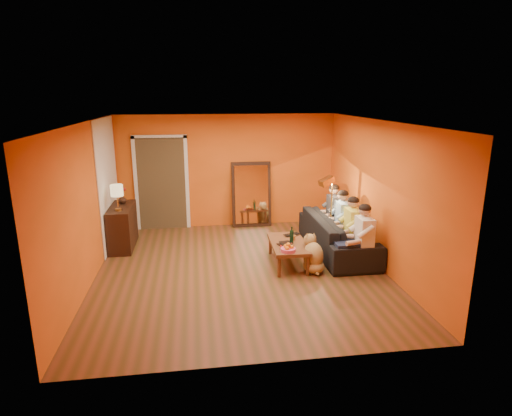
{
  "coord_description": "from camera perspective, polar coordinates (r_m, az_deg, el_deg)",
  "views": [
    {
      "loc": [
        -0.74,
        -7.04,
        3.04
      ],
      "look_at": [
        0.35,
        0.5,
        1.0
      ],
      "focal_mm": 30.0,
      "sensor_mm": 36.0,
      "label": 1
    }
  ],
  "objects": [
    {
      "name": "white_accent",
      "position": [
        9.13,
        -19.12,
        3.17
      ],
      "size": [
        0.02,
        1.9,
        2.58
      ],
      "primitive_type": "cube",
      "color": "white",
      "rests_on": "wall_left"
    },
    {
      "name": "wine_bottle",
      "position": [
        7.74,
        4.77,
        -3.63
      ],
      "size": [
        0.07,
        0.07,
        0.31
      ],
      "primitive_type": "cylinder",
      "color": "black",
      "rests_on": "coffee_table"
    },
    {
      "name": "tumbler",
      "position": [
        7.95,
        4.98,
        -3.96
      ],
      "size": [
        0.12,
        0.12,
        0.09
      ],
      "primitive_type": "imported",
      "rotation": [
        0.0,
        0.0,
        -0.29
      ],
      "color": "#B27F3F",
      "rests_on": "coffee_table"
    },
    {
      "name": "table_lamp",
      "position": [
        8.64,
        -18.01,
        1.31
      ],
      "size": [
        0.24,
        0.24,
        0.51
      ],
      "primitive_type": null,
      "color": "beige",
      "rests_on": "sideboard"
    },
    {
      "name": "book_upper",
      "position": [
        7.58,
        3.33,
        -4.81
      ],
      "size": [
        0.21,
        0.26,
        0.02
      ],
      "primitive_type": "imported",
      "rotation": [
        0.0,
        0.0,
        0.09
      ],
      "color": "black",
      "rests_on": "book_mid"
    },
    {
      "name": "person_mid_left",
      "position": [
        8.17,
        12.76,
        -2.7
      ],
      "size": [
        0.7,
        0.44,
        1.22
      ],
      "primitive_type": null,
      "color": "#D0CC45",
      "rests_on": "sofa"
    },
    {
      "name": "book_mid",
      "position": [
        7.61,
        3.37,
        -4.9
      ],
      "size": [
        0.26,
        0.29,
        0.02
      ],
      "primitive_type": "imported",
      "rotation": [
        0.0,
        0.0,
        -0.39
      ],
      "color": "#A11812",
      "rests_on": "book_lower"
    },
    {
      "name": "person_far_right",
      "position": [
        9.16,
        10.35,
        -0.64
      ],
      "size": [
        0.7,
        0.44,
        1.22
      ],
      "primitive_type": null,
      "color": "#36363B",
      "rests_on": "sofa"
    },
    {
      "name": "door_jamb_right",
      "position": [
        9.95,
        -9.17,
        3.27
      ],
      "size": [
        0.08,
        0.06,
        2.2
      ],
      "primitive_type": "cube",
      "color": "white",
      "rests_on": "wall_back"
    },
    {
      "name": "person_far_left",
      "position": [
        7.69,
        14.21,
        -3.92
      ],
      "size": [
        0.7,
        0.44,
        1.22
      ],
      "primitive_type": null,
      "color": "silver",
      "rests_on": "sofa"
    },
    {
      "name": "floor_lamp",
      "position": [
        8.7,
        9.97,
        -0.7
      ],
      "size": [
        0.36,
        0.31,
        1.44
      ],
      "primitive_type": null,
      "rotation": [
        0.0,
        0.0,
        0.29
      ],
      "color": "gold",
      "rests_on": "floor"
    },
    {
      "name": "sofa",
      "position": [
        8.6,
        10.8,
        -3.45
      ],
      "size": [
        2.44,
        0.96,
        0.71
      ],
      "primitive_type": "imported",
      "rotation": [
        0.0,
        0.0,
        1.57
      ],
      "color": "black",
      "rests_on": "floor"
    },
    {
      "name": "vase",
      "position": [
        9.21,
        -17.38,
        1.1
      ],
      "size": [
        0.17,
        0.17,
        0.18
      ],
      "primitive_type": "imported",
      "color": "black",
      "rests_on": "sideboard"
    },
    {
      "name": "laptop",
      "position": [
        8.19,
        5.02,
        -3.64
      ],
      "size": [
        0.38,
        0.32,
        0.03
      ],
      "primitive_type": "imported",
      "rotation": [
        0.0,
        0.0,
        0.4
      ],
      "color": "black",
      "rests_on": "coffee_table"
    },
    {
      "name": "person_mid_right",
      "position": [
        8.66,
        11.48,
        -1.61
      ],
      "size": [
        0.7,
        0.44,
        1.22
      ],
      "primitive_type": null,
      "color": "#94BFE6",
      "rests_on": "sofa"
    },
    {
      "name": "flowers",
      "position": [
        9.16,
        -17.49,
        2.48
      ],
      "size": [
        0.17,
        0.17,
        0.39
      ],
      "primitive_type": null,
      "color": "#A11812",
      "rests_on": "vase"
    },
    {
      "name": "door_jamb_left",
      "position": [
        10.04,
        -15.7,
        3.0
      ],
      "size": [
        0.08,
        0.06,
        2.2
      ],
      "primitive_type": "cube",
      "color": "white",
      "rests_on": "wall_back"
    },
    {
      "name": "sideboard",
      "position": [
        9.1,
        -17.36,
        -2.41
      ],
      "size": [
        0.44,
        1.18,
        0.85
      ],
      "primitive_type": "cube",
      "color": "black",
      "rests_on": "floor"
    },
    {
      "name": "room_shell",
      "position": [
        7.65,
        -2.46,
        1.82
      ],
      "size": [
        5.0,
        5.5,
        2.6
      ],
      "color": "brown",
      "rests_on": "ground"
    },
    {
      "name": "dog",
      "position": [
        7.6,
        7.64,
        -5.97
      ],
      "size": [
        0.52,
        0.66,
        0.68
      ],
      "primitive_type": null,
      "rotation": [
        0.0,
        0.0,
        -0.29
      ],
      "color": "#AF824F",
      "rests_on": "floor"
    },
    {
      "name": "door_header",
      "position": [
        9.82,
        -12.8,
        9.26
      ],
      "size": [
        1.22,
        0.06,
        0.08
      ],
      "primitive_type": "cube",
      "color": "white",
      "rests_on": "wall_back"
    },
    {
      "name": "mirror_frame",
      "position": [
        10.02,
        -0.62,
        1.84
      ],
      "size": [
        0.92,
        0.27,
        1.51
      ],
      "primitive_type": "cube",
      "rotation": [
        -0.14,
        0.0,
        0.0
      ],
      "color": "black",
      "rests_on": "floor"
    },
    {
      "name": "coffee_table",
      "position": [
        7.9,
        4.28,
        -6.04
      ],
      "size": [
        0.67,
        1.24,
        0.42
      ],
      "primitive_type": null,
      "rotation": [
        0.0,
        0.0,
        -0.04
      ],
      "color": "brown",
      "rests_on": "floor"
    },
    {
      "name": "fruit_bowl",
      "position": [
        7.37,
        4.31,
        -5.22
      ],
      "size": [
        0.26,
        0.26,
        0.16
      ],
      "primitive_type": null,
      "color": "#DA4D77",
      "rests_on": "coffee_table"
    },
    {
      "name": "doorway_recess",
      "position": [
        10.1,
        -12.41,
        3.28
      ],
      "size": [
        1.06,
        0.3,
        2.1
      ],
      "primitive_type": "cube",
      "color": "#3F2D19",
      "rests_on": "floor"
    },
    {
      "name": "mirror_glass",
      "position": [
        9.98,
        -0.59,
        1.79
      ],
      "size": [
        0.78,
        0.21,
        1.35
      ],
      "primitive_type": "cube",
      "rotation": [
        -0.14,
        0.0,
        0.0
      ],
      "color": "white",
      "rests_on": "mirror_frame"
    },
    {
      "name": "book_lower",
      "position": [
        7.61,
        3.31,
        -5.09
      ],
      "size": [
        0.29,
        0.32,
        0.02
      ],
      "primitive_type": "imported",
      "rotation": [
        0.0,
        0.0,
        0.43
      ],
      "color": "black",
      "rests_on": "coffee_table"
    }
  ]
}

